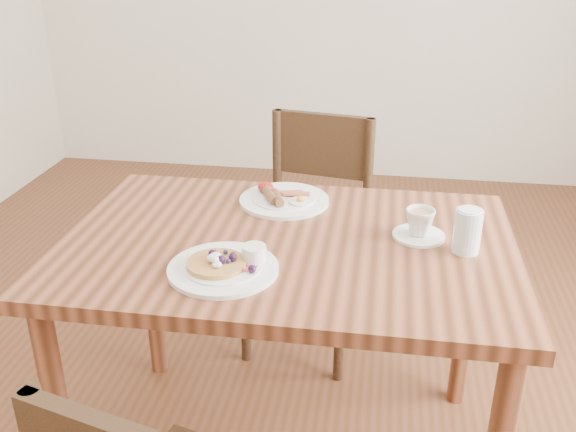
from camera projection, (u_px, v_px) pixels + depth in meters
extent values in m
cube|color=brown|center=(288.00, 246.00, 1.72)|extent=(1.20, 0.80, 0.04)
cylinder|color=brown|center=(60.00, 421.00, 1.64)|extent=(0.06, 0.06, 0.71)
cylinder|color=brown|center=(467.00, 313.00, 2.10)|extent=(0.06, 0.06, 0.71)
cylinder|color=brown|center=(152.00, 286.00, 2.25)|extent=(0.06, 0.06, 0.71)
cube|color=#402717|center=(307.00, 240.00, 2.37)|extent=(0.49, 0.49, 0.04)
cylinder|color=#402717|center=(245.00, 311.00, 2.37)|extent=(0.04, 0.04, 0.43)
cylinder|color=#402717|center=(339.00, 329.00, 2.26)|extent=(0.04, 0.04, 0.43)
cylinder|color=#402717|center=(278.00, 266.00, 2.67)|extent=(0.04, 0.04, 0.43)
cylinder|color=#402717|center=(362.00, 280.00, 2.57)|extent=(0.04, 0.04, 0.43)
cylinder|color=#402717|center=(368.00, 175.00, 2.38)|extent=(0.04, 0.04, 0.43)
cylinder|color=#402717|center=(277.00, 164.00, 2.49)|extent=(0.04, 0.04, 0.43)
cube|color=#402717|center=(323.00, 145.00, 2.40)|extent=(0.38, 0.10, 0.24)
cylinder|color=white|center=(223.00, 269.00, 1.55)|extent=(0.27, 0.27, 0.01)
cylinder|color=white|center=(223.00, 266.00, 1.55)|extent=(0.19, 0.19, 0.01)
cylinder|color=#B22D59|center=(244.00, 265.00, 1.55)|extent=(0.07, 0.07, 0.00)
cylinder|color=#C68C47|center=(216.00, 264.00, 1.54)|extent=(0.14, 0.14, 0.01)
ellipsoid|color=white|center=(213.00, 258.00, 1.53)|extent=(0.03, 0.03, 0.02)
ellipsoid|color=white|center=(217.00, 265.00, 1.51)|extent=(0.02, 0.02, 0.01)
cylinder|color=white|center=(254.00, 253.00, 1.56)|extent=(0.06, 0.06, 0.04)
cylinder|color=#591E07|center=(254.00, 248.00, 1.56)|extent=(0.05, 0.05, 0.00)
sphere|color=black|center=(230.00, 256.00, 1.55)|extent=(0.02, 0.02, 0.02)
sphere|color=#1E234C|center=(232.00, 254.00, 1.57)|extent=(0.01, 0.01, 0.01)
sphere|color=#1E234C|center=(225.00, 250.00, 1.58)|extent=(0.01, 0.01, 0.01)
sphere|color=#B21938|center=(217.00, 253.00, 1.56)|extent=(0.02, 0.02, 0.02)
sphere|color=black|center=(210.00, 255.00, 1.55)|extent=(0.02, 0.02, 0.02)
sphere|color=#1E234C|center=(209.00, 261.00, 1.53)|extent=(0.01, 0.01, 0.01)
sphere|color=black|center=(220.00, 259.00, 1.53)|extent=(0.02, 0.02, 0.02)
sphere|color=#1E234C|center=(228.00, 261.00, 1.53)|extent=(0.01, 0.01, 0.01)
sphere|color=#1E234C|center=(246.00, 275.00, 1.50)|extent=(0.01, 0.01, 0.01)
sphere|color=#B21938|center=(255.00, 267.00, 1.53)|extent=(0.01, 0.01, 0.01)
sphere|color=black|center=(256.00, 258.00, 1.56)|extent=(0.02, 0.02, 0.02)
cylinder|color=white|center=(284.00, 200.00, 1.93)|extent=(0.27, 0.27, 0.01)
cylinder|color=white|center=(284.00, 198.00, 1.93)|extent=(0.19, 0.19, 0.01)
cylinder|color=brown|center=(270.00, 195.00, 1.91)|extent=(0.06, 0.10, 0.03)
cylinder|color=brown|center=(277.00, 197.00, 1.90)|extent=(0.06, 0.10, 0.03)
cube|color=maroon|center=(289.00, 192.00, 1.95)|extent=(0.08, 0.04, 0.01)
cube|color=maroon|center=(296.00, 194.00, 1.94)|extent=(0.08, 0.03, 0.01)
cylinder|color=white|center=(301.00, 201.00, 1.89)|extent=(0.07, 0.07, 0.00)
ellipsoid|color=yellow|center=(301.00, 198.00, 1.89)|extent=(0.03, 0.03, 0.01)
ellipsoid|color=#A5190F|center=(265.00, 187.00, 1.97)|extent=(0.05, 0.05, 0.03)
cylinder|color=white|center=(418.00, 235.00, 1.72)|extent=(0.14, 0.14, 0.01)
imported|color=white|center=(420.00, 222.00, 1.71)|extent=(0.11, 0.11, 0.07)
cylinder|color=tan|center=(421.00, 214.00, 1.70)|extent=(0.07, 0.07, 0.00)
cylinder|color=silver|center=(467.00, 231.00, 1.62)|extent=(0.07, 0.07, 0.12)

